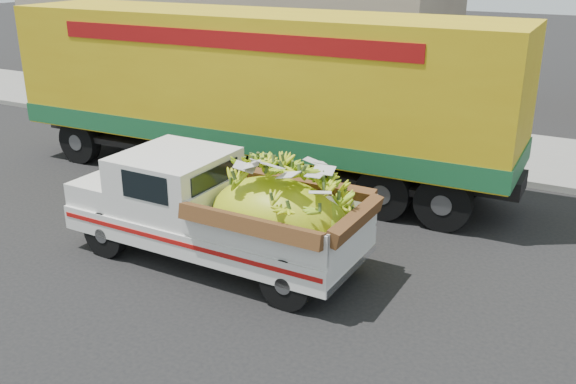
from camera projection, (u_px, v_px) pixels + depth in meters
The scene contains 6 objects.
ground at pixel (176, 236), 12.09m from camera, with size 100.00×100.00×0.00m, color black.
curb at pixel (316, 150), 17.03m from camera, with size 60.00×0.25×0.15m, color gray.
sidewalk at pixel (348, 132), 18.75m from camera, with size 60.00×4.00×0.14m, color gray.
building_left at pixel (228, 16), 26.30m from camera, with size 18.00×6.00×5.00m, color gray.
pickup_truck at pixel (234, 212), 10.66m from camera, with size 5.20×1.96×1.81m.
semi_trailer at pixel (255, 89), 14.45m from camera, with size 12.02×2.81×3.80m.
Camera 1 is at (7.10, -8.68, 5.07)m, focal length 40.00 mm.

